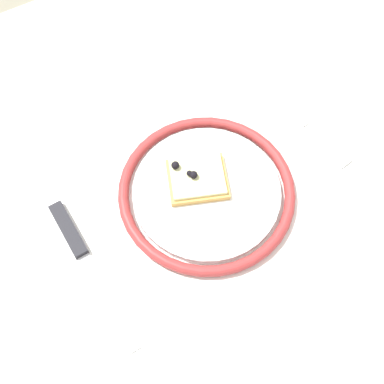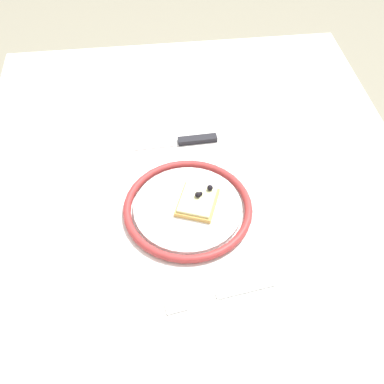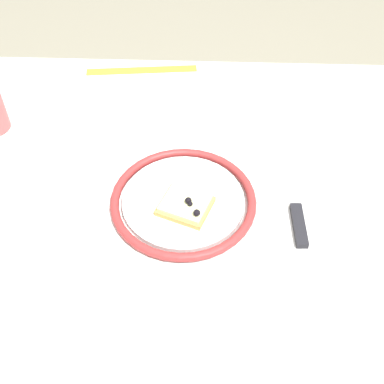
{
  "view_description": "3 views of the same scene",
  "coord_description": "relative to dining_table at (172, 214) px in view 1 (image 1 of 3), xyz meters",
  "views": [
    {
      "loc": [
        0.14,
        0.31,
        1.37
      ],
      "look_at": [
        -0.02,
        0.02,
        0.73
      ],
      "focal_mm": 47.31,
      "sensor_mm": 36.0,
      "label": 1
    },
    {
      "loc": [
        -0.63,
        0.09,
        1.44
      ],
      "look_at": [
        -0.03,
        0.02,
        0.74
      ],
      "focal_mm": 43.35,
      "sensor_mm": 36.0,
      "label": 2
    },
    {
      "loc": [
        -0.01,
        -0.57,
        1.4
      ],
      "look_at": [
        -0.03,
        0.03,
        0.73
      ],
      "focal_mm": 48.09,
      "sensor_mm": 36.0,
      "label": 3
    }
  ],
  "objects": [
    {
      "name": "dining_table",
      "position": [
        0.0,
        0.0,
        0.0
      ],
      "size": [
        1.15,
        0.94,
        0.7
      ],
      "color": "white",
      "rests_on": "ground_plane"
    },
    {
      "name": "pizza_slice_near",
      "position": [
        -0.04,
        0.01,
        0.1
      ],
      "size": [
        0.11,
        0.1,
        0.03
      ],
      "color": "tan",
      "rests_on": "plate"
    },
    {
      "name": "knife",
      "position": [
        0.15,
        0.01,
        0.08
      ],
      "size": [
        0.03,
        0.24,
        0.01
      ],
      "color": "silver",
      "rests_on": "dining_table"
    },
    {
      "name": "fork",
      "position": [
        -0.24,
        -0.01,
        0.08
      ],
      "size": [
        0.05,
        0.2,
        0.0
      ],
      "color": "silver",
      "rests_on": "dining_table"
    },
    {
      "name": "plate",
      "position": [
        -0.05,
        0.03,
        0.08
      ],
      "size": [
        0.26,
        0.26,
        0.02
      ],
      "color": "white",
      "rests_on": "dining_table"
    },
    {
      "name": "ground_plane",
      "position": [
        0.0,
        0.0,
        -0.63
      ],
      "size": [
        6.0,
        6.0,
        0.0
      ],
      "primitive_type": "plane",
      "color": "gray"
    }
  ]
}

